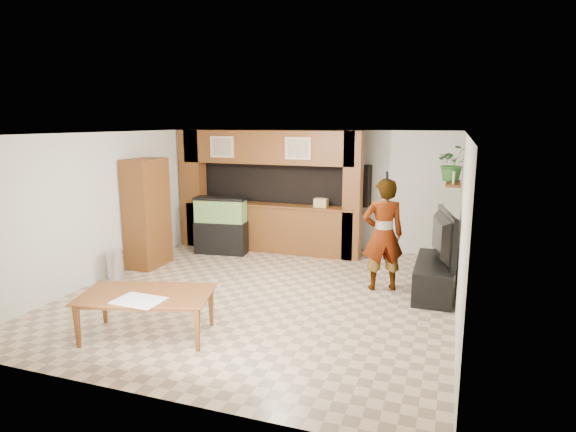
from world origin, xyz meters
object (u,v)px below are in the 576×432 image
at_px(aquarium, 221,226).
at_px(pantry_cabinet, 147,213).
at_px(person, 383,235).
at_px(dining_table, 147,316).
at_px(television, 437,236).

bearing_deg(aquarium, pantry_cabinet, -133.53).
distance_m(aquarium, person, 3.77).
relative_size(person, dining_table, 1.12).
distance_m(pantry_cabinet, television, 5.36).
relative_size(pantry_cabinet, television, 1.44).
height_order(pantry_cabinet, person, pantry_cabinet).
relative_size(aquarium, television, 0.84).
xyz_separation_m(aquarium, person, (3.58, -1.15, 0.35)).
relative_size(aquarium, person, 0.64).
xyz_separation_m(aquarium, dining_table, (0.96, -4.01, -0.30)).
bearing_deg(person, aquarium, -39.33).
bearing_deg(pantry_cabinet, dining_table, -55.60).
distance_m(person, dining_table, 3.94).
bearing_deg(pantry_cabinet, person, 1.47).
distance_m(pantry_cabinet, dining_table, 3.42).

